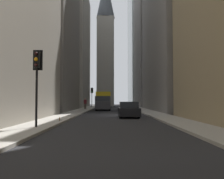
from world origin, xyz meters
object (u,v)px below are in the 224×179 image
(pedestrian, at_px, (85,103))
(discarded_bottle, at_px, (59,119))
(delivery_truck, at_px, (103,101))
(sedan_black, at_px, (129,110))
(traffic_light_midblock, at_px, (92,93))
(traffic_light_foreground, at_px, (37,70))

(pedestrian, distance_m, discarded_bottle, 22.43)
(delivery_truck, xyz_separation_m, sedan_black, (-15.95, -2.80, -0.80))
(traffic_light_midblock, bearing_deg, pedestrian, 179.15)
(traffic_light_foreground, xyz_separation_m, traffic_light_midblock, (37.60, 0.05, -0.11))
(pedestrian, bearing_deg, traffic_light_midblock, -0.85)
(sedan_black, bearing_deg, discarded_bottle, 135.22)
(sedan_black, height_order, traffic_light_midblock, traffic_light_midblock)
(traffic_light_foreground, relative_size, traffic_light_midblock, 1.04)
(sedan_black, height_order, traffic_light_foreground, traffic_light_foreground)
(pedestrian, bearing_deg, delivery_truck, -112.84)
(delivery_truck, distance_m, pedestrian, 3.25)
(discarded_bottle, bearing_deg, pedestrian, 1.55)
(discarded_bottle, bearing_deg, traffic_light_midblock, 0.75)
(pedestrian, bearing_deg, discarded_bottle, -178.45)
(traffic_light_midblock, relative_size, discarded_bottle, 14.77)
(traffic_light_foreground, distance_m, traffic_light_midblock, 37.60)
(delivery_truck, relative_size, traffic_light_foreground, 1.56)
(sedan_black, bearing_deg, pedestrian, 18.56)
(traffic_light_foreground, height_order, discarded_bottle, traffic_light_foreground)
(sedan_black, xyz_separation_m, discarded_bottle, (-5.21, 5.17, -0.42))
(discarded_bottle, bearing_deg, traffic_light_foreground, 174.44)
(sedan_black, distance_m, traffic_light_foreground, 11.04)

